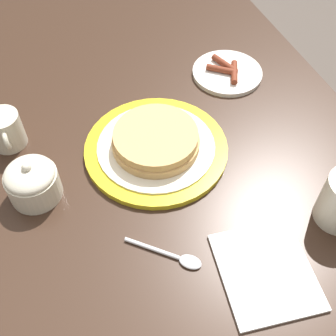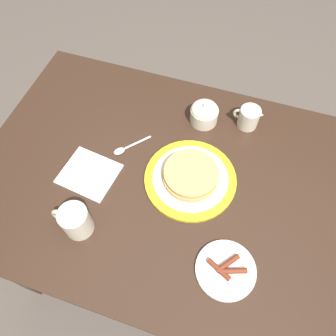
{
  "view_description": "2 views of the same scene",
  "coord_description": "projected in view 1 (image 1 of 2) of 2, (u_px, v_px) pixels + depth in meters",
  "views": [
    {
      "loc": [
        0.54,
        -0.18,
        1.35
      ],
      "look_at": [
        0.1,
        -0.02,
        0.77
      ],
      "focal_mm": 45.0,
      "sensor_mm": 36.0,
      "label": 1
    },
    {
      "loc": [
        -0.05,
        0.45,
        1.6
      ],
      "look_at": [
        0.1,
        -0.02,
        0.77
      ],
      "focal_mm": 35.0,
      "sensor_mm": 36.0,
      "label": 2
    }
  ],
  "objects": [
    {
      "name": "pancake_plate",
      "position": [
        156.0,
        144.0,
        0.8
      ],
      "size": [
        0.27,
        0.27,
        0.05
      ],
      "color": "gold",
      "rests_on": "dining_table"
    },
    {
      "name": "side_plate_bacon",
      "position": [
        227.0,
        72.0,
        0.95
      ],
      "size": [
        0.16,
        0.16,
        0.02
      ],
      "color": "silver",
      "rests_on": "dining_table"
    },
    {
      "name": "napkin",
      "position": [
        266.0,
        271.0,
        0.65
      ],
      "size": [
        0.18,
        0.16,
        0.01
      ],
      "color": "white",
      "rests_on": "dining_table"
    },
    {
      "name": "spoon",
      "position": [
        175.0,
        257.0,
        0.67
      ],
      "size": [
        0.1,
        0.11,
        0.01
      ],
      "color": "silver",
      "rests_on": "dining_table"
    },
    {
      "name": "creamer_pitcher",
      "position": [
        5.0,
        129.0,
        0.79
      ],
      "size": [
        0.1,
        0.07,
        0.08
      ],
      "color": "beige",
      "rests_on": "dining_table"
    },
    {
      "name": "dining_table",
      "position": [
        160.0,
        176.0,
        0.93
      ],
      "size": [
        1.36,
        0.81,
        0.74
      ],
      "color": "#332116",
      "rests_on": "ground_plane"
    },
    {
      "name": "ground_plane",
      "position": [
        163.0,
        288.0,
        1.41
      ],
      "size": [
        8.0,
        8.0,
        0.0
      ],
      "primitive_type": "plane",
      "color": "#51473F"
    },
    {
      "name": "sugar_bowl",
      "position": [
        32.0,
        181.0,
        0.72
      ],
      "size": [
        0.09,
        0.09,
        0.08
      ],
      "color": "beige",
      "rests_on": "dining_table"
    }
  ]
}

